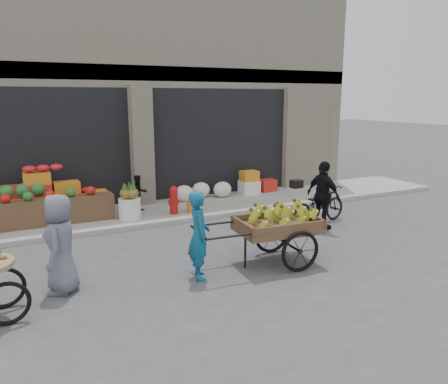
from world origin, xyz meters
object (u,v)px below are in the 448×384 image
pineapple_bin (130,208)px  seated_person (139,193)px  banana_cart (275,223)px  fire_hydrant (174,199)px  vendor_grey (60,244)px  orange_bucket (193,206)px  bicycle (318,205)px  cyclist (323,196)px  vendor_woman (199,235)px

pineapple_bin → seated_person: seated_person is taller
pineapple_bin → banana_cart: size_ratio=0.20×
pineapple_bin → banana_cart: bearing=-65.7°
fire_hydrant → banana_cart: 3.73m
vendor_grey → seated_person: bearing=169.4°
pineapple_bin → fire_hydrant: fire_hydrant is taller
pineapple_bin → banana_cart: 4.10m
seated_person → orange_bucket: bearing=-40.3°
seated_person → vendor_grey: (-2.31, -3.83, 0.19)m
seated_person → bicycle: (3.63, -2.62, -0.13)m
fire_hydrant → cyclist: bearing=-41.0°
vendor_grey → cyclist: size_ratio=0.99×
bicycle → seated_person: bearing=45.1°
fire_hydrant → bicycle: size_ratio=0.41×
fire_hydrant → vendor_woman: 3.78m
pineapple_bin → vendor_woman: 3.74m
pineapple_bin → seated_person: 0.75m
seated_person → bicycle: 4.48m
pineapple_bin → banana_cart: banana_cart is taller
pineapple_bin → fire_hydrant: bearing=-2.6°
seated_person → vendor_woman: (-0.20, -4.31, 0.16)m
orange_bucket → vendor_woman: vendor_woman is taller
orange_bucket → bicycle: (2.43, -1.92, 0.18)m
orange_bucket → banana_cart: bearing=-88.7°
fire_hydrant → orange_bucket: bearing=-5.7°
seated_person → bicycle: size_ratio=0.54×
orange_bucket → seated_person: bearing=149.7°
orange_bucket → cyclist: size_ratio=0.20×
vendor_grey → cyclist: 5.80m
fire_hydrant → orange_bucket: size_ratio=2.22×
banana_cart → fire_hydrant: bearing=103.5°
orange_bucket → cyclist: bearing=-46.2°
banana_cart → cyclist: 2.51m
pineapple_bin → fire_hydrant: 1.11m
banana_cart → vendor_woman: bearing=-175.8°
orange_bucket → banana_cart: 3.65m
vendor_woman → vendor_grey: 2.16m
vendor_woman → vendor_grey: vendor_grey is taller
cyclist → seated_person: bearing=39.5°
vendor_grey → orange_bucket: bearing=152.2°
cyclist → orange_bucket: bearing=34.7°
vendor_grey → pineapple_bin: bearing=169.9°
pineapple_bin → bicycle: 4.51m
cyclist → pineapple_bin: bearing=48.6°
pineapple_bin → cyclist: bearing=-32.3°
banana_cart → bicycle: banana_cart is taller
fire_hydrant → vendor_woman: bearing=-103.9°
bicycle → cyclist: (-0.20, -0.40, 0.34)m
banana_cart → vendor_grey: vendor_grey is taller
pineapple_bin → bicycle: (4.03, -2.02, 0.08)m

